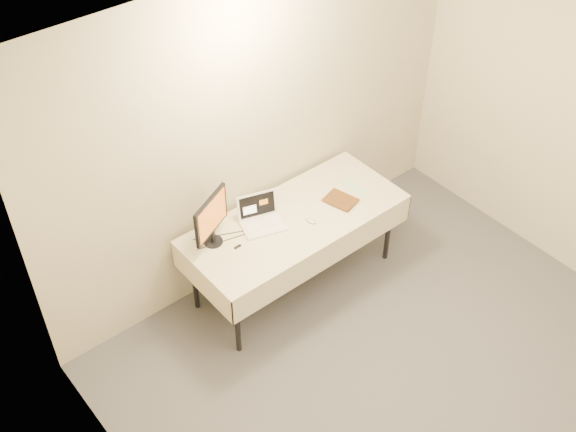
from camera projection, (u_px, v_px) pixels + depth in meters
back_wall at (259, 130)px, 5.68m from camera, size 4.00×0.10×2.70m
table at (295, 224)px, 5.87m from camera, size 1.86×0.81×0.74m
laptop at (261, 217)px, 5.75m from camera, size 0.40×0.36×0.23m
monitor at (211, 217)px, 5.44m from camera, size 0.40×0.21×0.44m
book at (335, 196)px, 5.84m from camera, size 0.19×0.07×0.25m
alarm_clock at (270, 197)px, 5.98m from camera, size 0.12×0.07×0.05m
clicker at (311, 220)px, 5.78m from camera, size 0.07×0.11×0.02m
paper_form at (354, 187)px, 6.12m from camera, size 0.13×0.29×0.00m
usb_dongle at (238, 247)px, 5.57m from camera, size 0.06×0.02×0.01m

